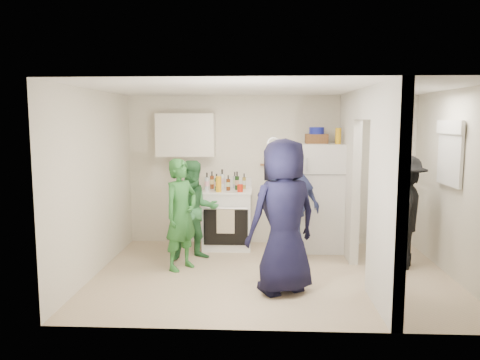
# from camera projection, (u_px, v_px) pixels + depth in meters

# --- Properties ---
(floor) EXTENTS (4.80, 4.80, 0.00)m
(floor) POSITION_uv_depth(u_px,v_px,m) (272.00, 275.00, 6.36)
(floor) COLOR #C3AE89
(floor) RESTS_ON ground
(wall_back) EXTENTS (4.80, 0.00, 4.80)m
(wall_back) POSITION_uv_depth(u_px,v_px,m) (271.00, 170.00, 7.88)
(wall_back) COLOR silver
(wall_back) RESTS_ON floor
(wall_front) EXTENTS (4.80, 0.00, 4.80)m
(wall_front) POSITION_uv_depth(u_px,v_px,m) (277.00, 208.00, 4.51)
(wall_front) COLOR silver
(wall_front) RESTS_ON floor
(wall_left) EXTENTS (0.00, 3.40, 3.40)m
(wall_left) POSITION_uv_depth(u_px,v_px,m) (95.00, 183.00, 6.31)
(wall_left) COLOR silver
(wall_left) RESTS_ON floor
(wall_right) EXTENTS (0.00, 3.40, 3.40)m
(wall_right) POSITION_uv_depth(u_px,v_px,m) (457.00, 185.00, 6.09)
(wall_right) COLOR silver
(wall_right) RESTS_ON floor
(ceiling) EXTENTS (4.80, 4.80, 0.00)m
(ceiling) POSITION_uv_depth(u_px,v_px,m) (274.00, 88.00, 6.04)
(ceiling) COLOR white
(ceiling) RESTS_ON wall_back
(partition_pier_back) EXTENTS (0.12, 1.20, 2.50)m
(partition_pier_back) POSITION_uv_depth(u_px,v_px,m) (349.00, 175.00, 7.23)
(partition_pier_back) COLOR silver
(partition_pier_back) RESTS_ON floor
(partition_pier_front) EXTENTS (0.12, 1.20, 2.50)m
(partition_pier_front) POSITION_uv_depth(u_px,v_px,m) (386.00, 199.00, 5.05)
(partition_pier_front) COLOR silver
(partition_pier_front) RESTS_ON floor
(partition_header) EXTENTS (0.12, 1.00, 0.40)m
(partition_header) POSITION_uv_depth(u_px,v_px,m) (367.00, 104.00, 6.01)
(partition_header) COLOR silver
(partition_header) RESTS_ON partition_pier_back
(stove) EXTENTS (0.81, 0.67, 0.96)m
(stove) POSITION_uv_depth(u_px,v_px,m) (227.00, 219.00, 7.69)
(stove) COLOR white
(stove) RESTS_ON floor
(upper_cabinet) EXTENTS (0.95, 0.34, 0.70)m
(upper_cabinet) POSITION_uv_depth(u_px,v_px,m) (186.00, 135.00, 7.69)
(upper_cabinet) COLOR silver
(upper_cabinet) RESTS_ON wall_back
(fridge) EXTENTS (0.71, 0.69, 1.72)m
(fridge) POSITION_uv_depth(u_px,v_px,m) (322.00, 197.00, 7.54)
(fridge) COLOR white
(fridge) RESTS_ON floor
(wicker_basket) EXTENTS (0.35, 0.25, 0.15)m
(wicker_basket) POSITION_uv_depth(u_px,v_px,m) (316.00, 139.00, 7.47)
(wicker_basket) COLOR brown
(wicker_basket) RESTS_ON fridge
(blue_bowl) EXTENTS (0.24, 0.24, 0.11)m
(blue_bowl) POSITION_uv_depth(u_px,v_px,m) (317.00, 131.00, 7.45)
(blue_bowl) COLOR navy
(blue_bowl) RESTS_ON wicker_basket
(yellow_cup_stack_top) EXTENTS (0.09, 0.09, 0.25)m
(yellow_cup_stack_top) POSITION_uv_depth(u_px,v_px,m) (338.00, 136.00, 7.30)
(yellow_cup_stack_top) COLOR yellow
(yellow_cup_stack_top) RESTS_ON fridge
(wall_clock) EXTENTS (0.22, 0.02, 0.22)m
(wall_clock) POSITION_uv_depth(u_px,v_px,m) (274.00, 144.00, 7.80)
(wall_clock) COLOR white
(wall_clock) RESTS_ON wall_back
(spice_shelf) EXTENTS (0.35, 0.08, 0.03)m
(spice_shelf) POSITION_uv_depth(u_px,v_px,m) (271.00, 165.00, 7.82)
(spice_shelf) COLOR olive
(spice_shelf) RESTS_ON wall_back
(nook_window) EXTENTS (0.03, 0.70, 0.80)m
(nook_window) POSITION_uv_depth(u_px,v_px,m) (451.00, 153.00, 6.23)
(nook_window) COLOR black
(nook_window) RESTS_ON wall_right
(nook_window_frame) EXTENTS (0.04, 0.76, 0.86)m
(nook_window_frame) POSITION_uv_depth(u_px,v_px,m) (450.00, 153.00, 6.23)
(nook_window_frame) COLOR white
(nook_window_frame) RESTS_ON wall_right
(nook_valance) EXTENTS (0.04, 0.82, 0.18)m
(nook_valance) POSITION_uv_depth(u_px,v_px,m) (450.00, 127.00, 6.19)
(nook_valance) COLOR white
(nook_valance) RESTS_ON wall_right
(yellow_cup_stack_stove) EXTENTS (0.09, 0.09, 0.25)m
(yellow_cup_stack_stove) POSITION_uv_depth(u_px,v_px,m) (219.00, 184.00, 7.40)
(yellow_cup_stack_stove) COLOR orange
(yellow_cup_stack_stove) RESTS_ON stove
(red_cup) EXTENTS (0.09, 0.09, 0.12)m
(red_cup) POSITION_uv_depth(u_px,v_px,m) (240.00, 188.00, 7.41)
(red_cup) COLOR red
(red_cup) RESTS_ON stove
(person_green_left) EXTENTS (0.64, 0.68, 1.56)m
(person_green_left) POSITION_uv_depth(u_px,v_px,m) (181.00, 214.00, 6.53)
(person_green_left) COLOR #2A6B2C
(person_green_left) RESTS_ON floor
(person_green_center) EXTENTS (0.88, 0.79, 1.50)m
(person_green_center) POSITION_uv_depth(u_px,v_px,m) (195.00, 210.00, 7.01)
(person_green_center) COLOR #347741
(person_green_center) RESTS_ON floor
(person_denim) EXTENTS (1.05, 0.93, 1.70)m
(person_denim) POSITION_uv_depth(u_px,v_px,m) (289.00, 204.00, 6.92)
(person_denim) COLOR navy
(person_denim) RESTS_ON floor
(person_navy) EXTENTS (1.09, 0.97, 1.88)m
(person_navy) POSITION_uv_depth(u_px,v_px,m) (283.00, 216.00, 5.63)
(person_navy) COLOR black
(person_navy) RESTS_ON floor
(person_nook) EXTENTS (0.98, 1.20, 1.62)m
(person_nook) POSITION_uv_depth(u_px,v_px,m) (403.00, 211.00, 6.62)
(person_nook) COLOR black
(person_nook) RESTS_ON floor
(bottle_a) EXTENTS (0.06, 0.06, 0.29)m
(bottle_a) POSITION_uv_depth(u_px,v_px,m) (212.00, 180.00, 7.75)
(bottle_a) COLOR brown
(bottle_a) RESTS_ON stove
(bottle_b) EXTENTS (0.07, 0.07, 0.27)m
(bottle_b) POSITION_uv_depth(u_px,v_px,m) (217.00, 182.00, 7.55)
(bottle_b) COLOR #1A4F2B
(bottle_b) RESTS_ON stove
(bottle_c) EXTENTS (0.08, 0.08, 0.32)m
(bottle_c) POSITION_uv_depth(u_px,v_px,m) (222.00, 179.00, 7.77)
(bottle_c) COLOR silver
(bottle_c) RESTS_ON stove
(bottle_d) EXTENTS (0.06, 0.06, 0.25)m
(bottle_d) POSITION_uv_depth(u_px,v_px,m) (228.00, 183.00, 7.55)
(bottle_d) COLOR #55280E
(bottle_d) RESTS_ON stove
(bottle_e) EXTENTS (0.06, 0.06, 0.27)m
(bottle_e) POSITION_uv_depth(u_px,v_px,m) (235.00, 180.00, 7.79)
(bottle_e) COLOR #A3AAB5
(bottle_e) RESTS_ON stove
(bottle_f) EXTENTS (0.07, 0.07, 0.30)m
(bottle_f) POSITION_uv_depth(u_px,v_px,m) (237.00, 181.00, 7.61)
(bottle_f) COLOR black
(bottle_f) RESTS_ON stove
(bottle_g) EXTENTS (0.06, 0.06, 0.25)m
(bottle_g) POSITION_uv_depth(u_px,v_px,m) (244.00, 181.00, 7.74)
(bottle_g) COLOR olive
(bottle_g) RESTS_ON stove
(bottle_h) EXTENTS (0.07, 0.07, 0.30)m
(bottle_h) POSITION_uv_depth(u_px,v_px,m) (207.00, 182.00, 7.49)
(bottle_h) COLOR silver
(bottle_h) RESTS_ON stove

